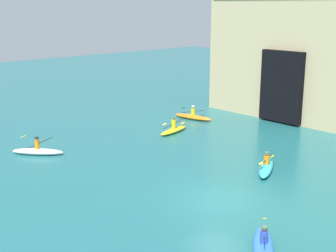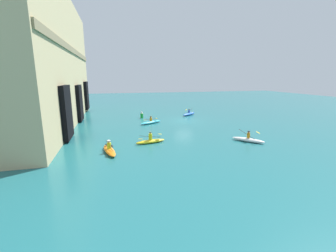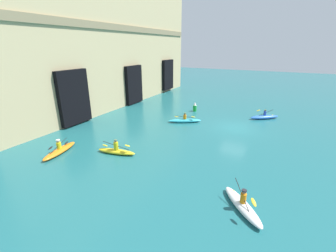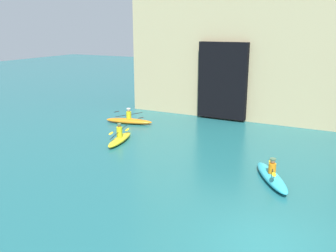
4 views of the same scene
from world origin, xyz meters
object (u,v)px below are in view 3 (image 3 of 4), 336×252
object	(u,v)px
kayak_blue	(264,117)
kayak_cyan	(185,120)
kayak_orange	(60,150)
kayak_yellow	(116,151)
marker_buoy	(195,107)
kayak_white	(242,205)

from	to	relation	value
kayak_blue	kayak_cyan	bearing A→B (deg)	-3.00
kayak_orange	kayak_cyan	size ratio (longest dim) A/B	1.02
kayak_yellow	marker_buoy	distance (m)	13.98
kayak_cyan	marker_buoy	bearing A→B (deg)	-112.74
marker_buoy	kayak_blue	bearing A→B (deg)	-85.64
kayak_blue	kayak_orange	xyz separation A→B (m)	(-16.47, 13.10, -0.01)
kayak_white	marker_buoy	distance (m)	18.10
kayak_blue	kayak_cyan	world-z (taller)	kayak_blue
kayak_white	marker_buoy	size ratio (longest dim) A/B	2.44
kayak_cyan	kayak_orange	bearing A→B (deg)	32.73
kayak_cyan	kayak_yellow	bearing A→B (deg)	49.18
kayak_yellow	kayak_blue	bearing A→B (deg)	46.22
kayak_white	kayak_blue	distance (m)	16.52
kayak_white	kayak_blue	bearing A→B (deg)	-39.78
kayak_orange	kayak_cyan	world-z (taller)	kayak_orange
kayak_white	marker_buoy	world-z (taller)	kayak_white
kayak_orange	kayak_yellow	world-z (taller)	kayak_yellow
kayak_orange	kayak_blue	bearing A→B (deg)	129.54
kayak_cyan	marker_buoy	xyz separation A→B (m)	(4.67, 0.65, 0.31)
kayak_blue	kayak_orange	distance (m)	21.05
kayak_orange	marker_buoy	xyz separation A→B (m)	(15.85, -4.96, 0.32)
kayak_white	marker_buoy	bearing A→B (deg)	-13.00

